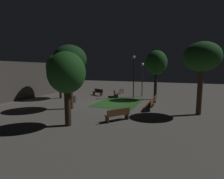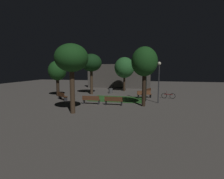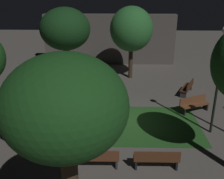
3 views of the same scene
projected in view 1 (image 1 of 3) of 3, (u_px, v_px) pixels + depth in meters
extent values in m
plane|color=#56514C|center=(113.00, 104.00, 17.21)|extent=(60.00, 60.00, 0.00)
cube|color=#23511E|center=(119.00, 102.00, 17.80)|extent=(6.18, 4.29, 0.01)
cube|color=brown|center=(149.00, 105.00, 14.62)|extent=(1.81, 0.50, 0.06)
cube|color=brown|center=(152.00, 102.00, 14.52)|extent=(1.80, 0.08, 0.40)
cube|color=#2D2D33|center=(148.00, 109.00, 13.91)|extent=(0.08, 0.38, 0.42)
cube|color=#2D2D33|center=(151.00, 105.00, 15.39)|extent=(0.08, 0.38, 0.42)
cube|color=#512D19|center=(153.00, 100.00, 16.80)|extent=(1.80, 0.49, 0.06)
cube|color=#512D19|center=(155.00, 98.00, 16.70)|extent=(1.80, 0.07, 0.40)
cube|color=black|center=(152.00, 104.00, 16.09)|extent=(0.08, 0.38, 0.42)
cube|color=black|center=(154.00, 101.00, 17.57)|extent=(0.08, 0.38, 0.42)
cube|color=#512D19|center=(117.00, 114.00, 11.44)|extent=(1.71, 1.50, 0.06)
cube|color=#512D19|center=(119.00, 112.00, 11.23)|extent=(1.45, 1.17, 0.40)
cube|color=#2D2D33|center=(107.00, 120.00, 11.07)|extent=(0.30, 0.35, 0.42)
cube|color=#2D2D33|center=(127.00, 116.00, 11.86)|extent=(0.30, 0.35, 0.42)
cube|color=brown|center=(116.00, 93.00, 21.27)|extent=(1.83, 1.20, 0.06)
cube|color=brown|center=(114.00, 92.00, 21.23)|extent=(1.66, 0.82, 0.40)
cube|color=black|center=(115.00, 94.00, 22.09)|extent=(0.23, 0.38, 0.42)
cube|color=black|center=(116.00, 96.00, 20.50)|extent=(0.23, 0.38, 0.42)
cube|color=#422314|center=(98.00, 92.00, 22.41)|extent=(1.23, 1.82, 0.06)
cube|color=#422314|center=(99.00, 90.00, 22.53)|extent=(0.86, 1.64, 0.40)
cube|color=#2D2D33|center=(101.00, 95.00, 21.85)|extent=(0.38, 0.24, 0.42)
cube|color=#2D2D33|center=(94.00, 93.00, 23.03)|extent=(0.38, 0.24, 0.42)
cylinder|color=#423021|center=(71.00, 89.00, 14.78)|extent=(0.38, 0.38, 3.64)
ellipsoid|color=#143816|center=(70.00, 59.00, 14.45)|extent=(2.91, 2.91, 2.45)
cylinder|color=#2D2116|center=(156.00, 84.00, 19.40)|extent=(0.35, 0.35, 3.63)
ellipsoid|color=#194719|center=(156.00, 63.00, 19.09)|extent=(2.48, 2.48, 2.81)
cylinder|color=#423021|center=(200.00, 91.00, 12.80)|extent=(0.39, 0.39, 3.77)
ellipsoid|color=#194719|center=(202.00, 57.00, 12.48)|extent=(2.68, 2.68, 2.24)
cylinder|color=#2D2116|center=(68.00, 105.00, 10.37)|extent=(0.40, 0.40, 2.72)
ellipsoid|color=#194719|center=(67.00, 73.00, 10.12)|extent=(2.34, 2.34, 2.57)
cylinder|color=#38281C|center=(60.00, 87.00, 20.12)|extent=(0.32, 0.32, 2.90)
ellipsoid|color=#28662D|center=(60.00, 67.00, 19.84)|extent=(3.16, 3.16, 3.29)
cylinder|color=#333338|center=(142.00, 81.00, 21.39)|extent=(0.12, 0.12, 4.02)
sphere|color=#F2EDCC|center=(143.00, 64.00, 21.12)|extent=(0.36, 0.36, 0.36)
cylinder|color=black|center=(134.00, 78.00, 20.42)|extent=(0.12, 0.12, 4.87)
sphere|color=white|center=(134.00, 57.00, 20.10)|extent=(0.36, 0.36, 0.36)
cylinder|color=#4C4C4C|center=(74.00, 99.00, 17.73)|extent=(0.60, 0.60, 0.72)
torus|color=black|center=(123.00, 91.00, 24.43)|extent=(0.66, 0.12, 0.66)
torus|color=black|center=(120.00, 92.00, 23.57)|extent=(0.66, 0.12, 0.66)
cube|color=maroon|center=(121.00, 90.00, 23.98)|extent=(0.97, 0.13, 0.08)
cylinder|color=maroon|center=(121.00, 89.00, 23.73)|extent=(0.03, 0.03, 0.40)
cube|color=#4C4742|center=(23.00, 80.00, 19.91)|extent=(11.65, 0.80, 4.41)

